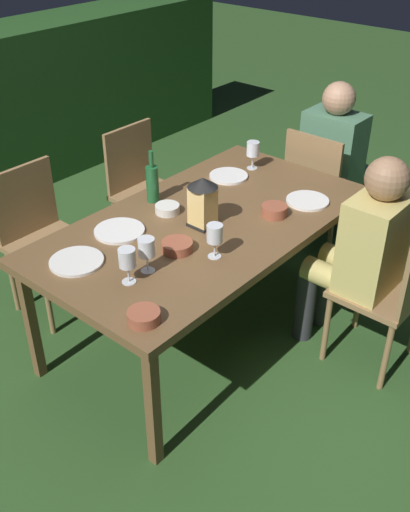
# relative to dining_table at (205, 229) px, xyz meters

# --- Properties ---
(ground_plane) EXTENTS (16.00, 16.00, 0.00)m
(ground_plane) POSITION_rel_dining_table_xyz_m (0.00, 0.00, -0.67)
(ground_plane) COLOR #2D5123
(dining_table) EXTENTS (1.82, 0.99, 0.72)m
(dining_table) POSITION_rel_dining_table_xyz_m (0.00, 0.00, 0.00)
(dining_table) COLOR brown
(dining_table) RESTS_ON ground
(chair_side_right_a) EXTENTS (0.42, 0.40, 0.87)m
(chair_side_right_a) POSITION_rel_dining_table_xyz_m (-0.41, 0.89, -0.19)
(chair_side_right_a) COLOR #937047
(chair_side_right_a) RESTS_ON ground
(chair_head_far) EXTENTS (0.40, 0.42, 0.87)m
(chair_head_far) POSITION_rel_dining_table_xyz_m (1.16, 0.00, -0.19)
(chair_head_far) COLOR #937047
(chair_head_far) RESTS_ON ground
(person_in_green) EXTENTS (0.48, 0.38, 1.15)m
(person_in_green) POSITION_rel_dining_table_xyz_m (1.35, 0.00, -0.03)
(person_in_green) COLOR #4C7A5B
(person_in_green) RESTS_ON ground
(chair_side_right_b) EXTENTS (0.42, 0.40, 0.87)m
(chair_side_right_b) POSITION_rel_dining_table_xyz_m (0.41, 0.89, -0.19)
(chair_side_right_b) COLOR #937047
(chair_side_right_b) RESTS_ON ground
(chair_side_left_b) EXTENTS (0.42, 0.40, 0.87)m
(chair_side_left_b) POSITION_rel_dining_table_xyz_m (0.41, -0.89, -0.19)
(chair_side_left_b) COLOR #937047
(chair_side_left_b) RESTS_ON ground
(person_in_mustard) EXTENTS (0.38, 0.47, 1.15)m
(person_in_mustard) POSITION_rel_dining_table_xyz_m (0.41, -0.69, -0.03)
(person_in_mustard) COLOR tan
(person_in_mustard) RESTS_ON ground
(lantern_centerpiece) EXTENTS (0.15, 0.15, 0.27)m
(lantern_centerpiece) POSITION_rel_dining_table_xyz_m (-0.04, -0.02, 0.20)
(lantern_centerpiece) COLOR black
(lantern_centerpiece) RESTS_ON dining_table
(green_bottle_on_table) EXTENTS (0.07, 0.07, 0.29)m
(green_bottle_on_table) POSITION_rel_dining_table_xyz_m (-0.01, 0.36, 0.16)
(green_bottle_on_table) COLOR #1E5B2D
(green_bottle_on_table) RESTS_ON dining_table
(wine_glass_a) EXTENTS (0.08, 0.08, 0.17)m
(wine_glass_a) POSITION_rel_dining_table_xyz_m (-0.63, -0.10, 0.17)
(wine_glass_a) COLOR silver
(wine_glass_a) RESTS_ON dining_table
(wine_glass_b) EXTENTS (0.08, 0.08, 0.17)m
(wine_glass_b) POSITION_rel_dining_table_xyz_m (0.68, 0.20, 0.17)
(wine_glass_b) COLOR silver
(wine_glass_b) RESTS_ON dining_table
(wine_glass_c) EXTENTS (0.08, 0.08, 0.17)m
(wine_glass_c) POSITION_rel_dining_table_xyz_m (-0.52, -0.10, 0.17)
(wine_glass_c) COLOR silver
(wine_glass_c) RESTS_ON dining_table
(wine_glass_d) EXTENTS (0.08, 0.08, 0.17)m
(wine_glass_d) POSITION_rel_dining_table_xyz_m (-0.23, -0.26, 0.17)
(wine_glass_d) COLOR silver
(wine_glass_d) RESTS_ON dining_table
(plate_a) EXTENTS (0.25, 0.25, 0.01)m
(plate_a) POSITION_rel_dining_table_xyz_m (-0.37, 0.25, 0.06)
(plate_a) COLOR white
(plate_a) RESTS_ON dining_table
(plate_b) EXTENTS (0.25, 0.25, 0.01)m
(plate_b) POSITION_rel_dining_table_xyz_m (-0.68, 0.19, 0.06)
(plate_b) COLOR white
(plate_b) RESTS_ON dining_table
(plate_c) EXTENTS (0.23, 0.23, 0.01)m
(plate_c) POSITION_rel_dining_table_xyz_m (0.49, 0.23, 0.06)
(plate_c) COLOR white
(plate_c) RESTS_ON dining_table
(plate_d) EXTENTS (0.23, 0.23, 0.01)m
(plate_d) POSITION_rel_dining_table_xyz_m (0.52, -0.29, 0.06)
(plate_d) COLOR white
(plate_d) RESTS_ON dining_table
(bowl_olives) EXTENTS (0.15, 0.15, 0.05)m
(bowl_olives) POSITION_rel_dining_table_xyz_m (-0.30, -0.09, 0.08)
(bowl_olives) COLOR #9E5138
(bowl_olives) RESTS_ON dining_table
(bowl_bread) EXTENTS (0.13, 0.13, 0.06)m
(bowl_bread) POSITION_rel_dining_table_xyz_m (0.28, -0.24, 0.08)
(bowl_bread) COLOR #9E5138
(bowl_bread) RESTS_ON dining_table
(bowl_salad) EXTENTS (0.14, 0.14, 0.05)m
(bowl_salad) POSITION_rel_dining_table_xyz_m (-0.78, -0.35, 0.08)
(bowl_salad) COLOR #9E5138
(bowl_salad) RESTS_ON dining_table
(bowl_dip) EXTENTS (0.13, 0.13, 0.04)m
(bowl_dip) POSITION_rel_dining_table_xyz_m (-0.06, 0.21, 0.07)
(bowl_dip) COLOR silver
(bowl_dip) RESTS_ON dining_table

